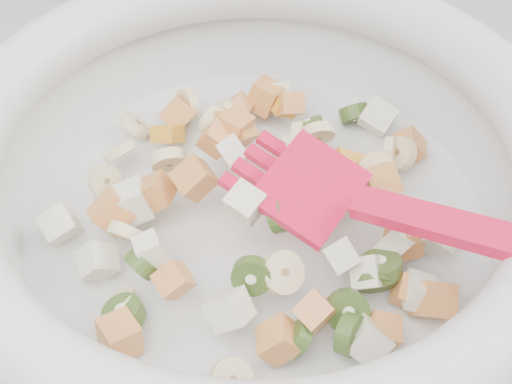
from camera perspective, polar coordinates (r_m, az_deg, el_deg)
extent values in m
cylinder|color=silver|center=(0.52, 0.00, -2.93)|extent=(0.34, 0.34, 0.02)
torus|color=silver|center=(0.46, 0.00, 3.38)|extent=(0.42, 0.42, 0.05)
cylinder|color=#CDBF88|center=(0.54, 11.50, 3.04)|extent=(0.03, 0.03, 0.03)
cylinder|color=#CDBF88|center=(0.54, -10.81, 3.20)|extent=(0.03, 0.03, 0.03)
cylinder|color=#CDBF88|center=(0.56, -1.81, 6.39)|extent=(0.02, 0.03, 0.03)
cylinder|color=#CDBF88|center=(0.48, -10.40, -3.18)|extent=(0.03, 0.03, 0.03)
cylinder|color=#CDBF88|center=(0.54, 10.73, 3.23)|extent=(0.02, 0.03, 0.03)
cylinder|color=#CDBF88|center=(0.58, -5.55, 6.96)|extent=(0.02, 0.03, 0.03)
cylinder|color=#CDBF88|center=(0.57, -2.17, 6.77)|extent=(0.03, 0.04, 0.02)
cylinder|color=#CDBF88|center=(0.53, 4.94, 4.68)|extent=(0.03, 0.02, 0.03)
cylinder|color=#CDBF88|center=(0.57, -9.64, 5.24)|extent=(0.03, 0.03, 0.03)
cylinder|color=#CDBF88|center=(0.51, 9.65, 1.76)|extent=(0.04, 0.03, 0.03)
cylinder|color=#CDBF88|center=(0.44, 2.10, -6.45)|extent=(0.04, 0.04, 0.03)
cylinder|color=#CDBF88|center=(0.46, -10.79, -8.78)|extent=(0.03, 0.03, 0.02)
cylinder|color=#CDBF88|center=(0.53, 3.55, 4.49)|extent=(0.02, 0.03, 0.02)
cylinder|color=#CDBF88|center=(0.50, 14.58, -3.53)|extent=(0.03, 0.03, 0.02)
cylinder|color=#CDBF88|center=(0.42, -1.98, -14.80)|extent=(0.03, 0.03, 0.02)
cylinder|color=#CDBF88|center=(0.54, -3.54, 5.74)|extent=(0.03, 0.03, 0.03)
cylinder|color=#CDBF88|center=(0.53, -12.01, 0.90)|extent=(0.03, 0.03, 0.02)
cylinder|color=#CDBF88|center=(0.51, -7.01, 2.55)|extent=(0.03, 0.02, 0.03)
cylinder|color=#CDBF88|center=(0.50, 3.30, 3.63)|extent=(0.03, 0.03, 0.02)
cube|color=#D18142|center=(0.56, 2.66, 7.05)|extent=(0.02, 0.03, 0.03)
cube|color=#D18142|center=(0.43, 1.83, -11.74)|extent=(0.03, 0.02, 0.03)
cube|color=#D18142|center=(0.49, -4.96, 1.09)|extent=(0.03, 0.03, 0.03)
cube|color=#D18142|center=(0.45, -6.62, -7.03)|extent=(0.03, 0.03, 0.03)
cube|color=#D18142|center=(0.47, 14.05, -8.41)|extent=(0.03, 0.03, 0.03)
cube|color=#D18142|center=(0.56, 12.14, 3.63)|extent=(0.03, 0.03, 0.03)
cube|color=#D18142|center=(0.44, 4.78, -9.48)|extent=(0.03, 0.03, 0.03)
cube|color=#D18142|center=(0.57, -1.61, 6.66)|extent=(0.03, 0.03, 0.03)
cube|color=#D18142|center=(0.50, -11.41, -1.55)|extent=(0.04, 0.03, 0.04)
cube|color=#D18142|center=(0.45, -10.86, -11.29)|extent=(0.03, 0.03, 0.03)
cube|color=#D18142|center=(0.50, 9.76, 0.75)|extent=(0.03, 0.04, 0.03)
cube|color=#D18142|center=(0.52, -1.78, 5.07)|extent=(0.03, 0.03, 0.03)
cube|color=#D18142|center=(0.57, -6.27, 6.30)|extent=(0.03, 0.04, 0.04)
cube|color=#D18142|center=(0.51, -3.20, 4.27)|extent=(0.03, 0.03, 0.03)
cube|color=#D18142|center=(0.45, 10.12, -10.84)|extent=(0.03, 0.02, 0.02)
cube|color=#D18142|center=(0.50, -8.12, -0.02)|extent=(0.03, 0.03, 0.03)
cube|color=#D18142|center=(0.52, -1.55, 4.62)|extent=(0.04, 0.03, 0.04)
cube|color=#D18142|center=(0.46, 2.23, -1.55)|extent=(0.03, 0.02, 0.02)
cube|color=#D18142|center=(0.49, 11.75, -3.78)|extent=(0.03, 0.03, 0.03)
cube|color=#D18142|center=(0.57, 0.71, 7.65)|extent=(0.04, 0.03, 0.03)
cube|color=#D18142|center=(0.53, -2.58, 5.60)|extent=(0.02, 0.03, 0.03)
cube|color=#D18142|center=(0.47, 12.08, -7.81)|extent=(0.03, 0.03, 0.03)
cylinder|color=#5A8D2F|center=(0.46, 1.79, -1.85)|extent=(0.02, 0.03, 0.03)
cylinder|color=#5A8D2F|center=(0.46, -9.15, -5.69)|extent=(0.03, 0.03, 0.03)
cylinder|color=#5A8D2F|center=(0.58, 7.87, 6.24)|extent=(0.03, 0.03, 0.03)
cylinder|color=#5A8D2F|center=(0.44, -0.35, -6.73)|extent=(0.03, 0.02, 0.03)
cylinder|color=#5A8D2F|center=(0.49, 7.06, 0.22)|extent=(0.03, 0.03, 0.03)
cylinder|color=#5A8D2F|center=(0.44, 7.52, -11.24)|extent=(0.03, 0.03, 0.04)
cylinder|color=#5A8D2F|center=(0.47, 9.96, -5.90)|extent=(0.04, 0.04, 0.02)
cylinder|color=#5A8D2F|center=(0.54, 4.20, 5.28)|extent=(0.03, 0.03, 0.03)
cylinder|color=#5A8D2F|center=(0.44, 3.24, -11.65)|extent=(0.03, 0.03, 0.02)
cylinder|color=#5A8D2F|center=(0.45, -10.52, -9.59)|extent=(0.03, 0.03, 0.02)
cylinder|color=#5A8D2F|center=(0.45, 7.31, -9.42)|extent=(0.03, 0.03, 0.03)
cylinder|color=#5A8D2F|center=(0.46, 9.26, -6.87)|extent=(0.04, 0.02, 0.04)
cube|color=white|center=(0.50, -9.82, -0.79)|extent=(0.03, 0.03, 0.03)
cube|color=white|center=(0.45, -0.82, -0.89)|extent=(0.03, 0.03, 0.03)
cube|color=white|center=(0.49, 14.07, -3.34)|extent=(0.04, 0.03, 0.04)
cube|color=white|center=(0.51, -15.43, -2.50)|extent=(0.03, 0.03, 0.03)
cube|color=white|center=(0.44, 8.87, -11.59)|extent=(0.03, 0.03, 0.04)
cube|color=white|center=(0.45, 6.77, -5.10)|extent=(0.02, 0.03, 0.03)
cube|color=white|center=(0.58, 1.52, 7.71)|extent=(0.02, 0.03, 0.03)
cube|color=white|center=(0.57, 9.72, 5.91)|extent=(0.04, 0.04, 0.04)
cube|color=white|center=(0.44, -2.13, -9.39)|extent=(0.03, 0.03, 0.03)
cube|color=white|center=(0.46, -8.46, -4.77)|extent=(0.02, 0.03, 0.03)
cube|color=white|center=(0.47, 12.99, -7.81)|extent=(0.03, 0.03, 0.03)
cube|color=white|center=(0.48, -12.53, -5.42)|extent=(0.03, 0.03, 0.03)
cube|color=white|center=(0.48, 11.02, -4.19)|extent=(0.03, 0.03, 0.03)
cube|color=white|center=(0.49, -1.95, 3.31)|extent=(0.02, 0.03, 0.03)
cube|color=white|center=(0.46, 8.91, -6.38)|extent=(0.03, 0.03, 0.03)
cube|color=#F7AC2D|center=(0.55, -7.09, 4.63)|extent=(0.03, 0.03, 0.03)
cube|color=#F7AC2D|center=(0.52, 7.60, 2.29)|extent=(0.03, 0.02, 0.02)
cube|color=#F7AC2D|center=(0.57, 2.05, 7.02)|extent=(0.03, 0.03, 0.02)
cube|color=red|center=(0.46, 4.34, 0.33)|extent=(0.09, 0.09, 0.03)
cube|color=red|center=(0.49, 1.68, 3.59)|extent=(0.03, 0.03, 0.01)
cube|color=red|center=(0.48, 0.72, 2.51)|extent=(0.03, 0.03, 0.01)
cube|color=red|center=(0.47, -0.27, 1.38)|extent=(0.03, 0.03, 0.01)
cube|color=red|center=(0.46, -1.30, 0.21)|extent=(0.03, 0.03, 0.01)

